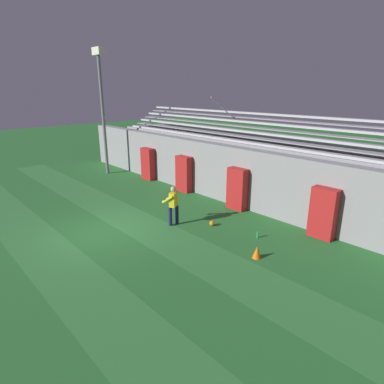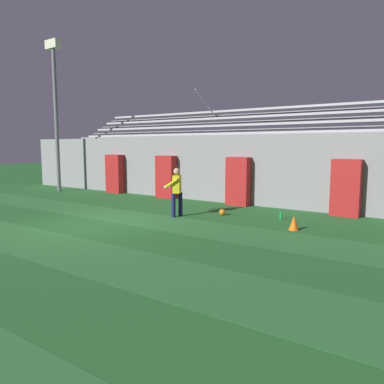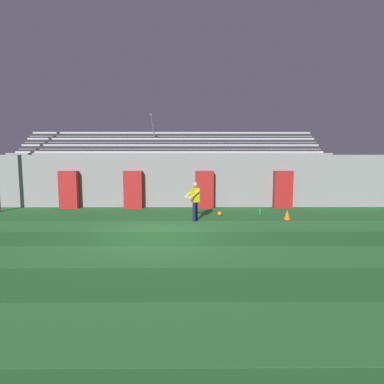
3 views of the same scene
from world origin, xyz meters
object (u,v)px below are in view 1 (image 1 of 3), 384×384
Objects in this scene: water_bottle at (258,235)px; padding_pillar_far_right at (323,213)px; traffic_cone at (257,252)px; floodlight_pole at (102,97)px; padding_pillar_far_left at (148,164)px; padding_pillar_gate_left at (184,174)px; padding_pillar_gate_right at (237,189)px; soccer_ball at (212,223)px; goalkeeper at (173,203)px.

padding_pillar_far_right is at bearing 49.06° from water_bottle.
floodlight_pole is at bearing 171.97° from traffic_cone.
floodlight_pole is at bearing -158.89° from padding_pillar_far_left.
padding_pillar_gate_left reaches higher than traffic_cone.
padding_pillar_gate_left is at bearing 156.75° from traffic_cone.
padding_pillar_gate_left and padding_pillar_gate_right have the same top height.
padding_pillar_gate_right is 1.00× the size of padding_pillar_far_left.
floodlight_pole is 11.88m from soccer_ball.
soccer_ball is 0.52× the size of traffic_cone.
padding_pillar_far_left is at bearing 180.00° from padding_pillar_gate_right.
padding_pillar_gate_right is at bearing 0.00° from padding_pillar_gate_left.
padding_pillar_gate_right reaches higher than soccer_ball.
floodlight_pole reaches higher than goalkeeper.
traffic_cone is at bearing -54.72° from water_bottle.
soccer_ball is (0.61, -2.29, -0.87)m from padding_pillar_gate_right.
padding_pillar_far_right is at bearing 77.54° from traffic_cone.
padding_pillar_gate_right is 1.17× the size of goalkeeper.
soccer_ball is at bearing -75.11° from padding_pillar_gate_right.
padding_pillar_far_left is 4.66× the size of traffic_cone.
padding_pillar_gate_right is 4.71m from traffic_cone.
traffic_cone is at bearing -23.25° from padding_pillar_gate_left.
padding_pillar_far_left is at bearing 163.69° from traffic_cone.
soccer_ball is (1.16, 1.11, -0.84)m from goalkeeper.
padding_pillar_far_right reaches higher than water_bottle.
padding_pillar_gate_left is at bearing 180.00° from padding_pillar_far_right.
goalkeeper is at bearing -46.74° from padding_pillar_gate_left.
padding_pillar_gate_left is 1.00× the size of padding_pillar_far_left.
padding_pillar_far_left is (-3.38, 0.00, 0.00)m from padding_pillar_gate_left.
goalkeeper is (-0.55, -3.40, -0.02)m from padding_pillar_gate_right.
floodlight_pole is (-10.18, -1.18, 3.97)m from padding_pillar_gate_right.
water_bottle is (9.70, -1.83, -0.86)m from padding_pillar_far_left.
padding_pillar_far_left reaches higher than goalkeeper.
water_bottle is at bearing 26.71° from goalkeeper.
floodlight_pole reaches higher than water_bottle.
padding_pillar_far_right reaches higher than soccer_ball.
goalkeeper is at bearing -144.16° from padding_pillar_far_right.
floodlight_pole reaches higher than soccer_ball.
padding_pillar_gate_right and padding_pillar_far_right have the same top height.
padding_pillar_gate_left is 3.75m from padding_pillar_gate_right.
padding_pillar_far_right is (4.15, 0.00, 0.00)m from padding_pillar_gate_right.
padding_pillar_gate_right is 7.13m from padding_pillar_far_left.
padding_pillar_far_left is at bearing 163.53° from soccer_ball.
water_bottle is at bearing -130.94° from padding_pillar_far_right.
goalkeeper is at bearing -153.29° from water_bottle.
padding_pillar_far_left reaches higher than traffic_cone.
goalkeeper is (9.63, -2.22, -4.00)m from floodlight_pole.
water_bottle is (2.57, -1.83, -0.86)m from padding_pillar_gate_right.
padding_pillar_gate_right is at bearing 138.19° from traffic_cone.
goalkeeper is 7.59× the size of soccer_ball.
padding_pillar_gate_left is 4.67m from goalkeeper.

